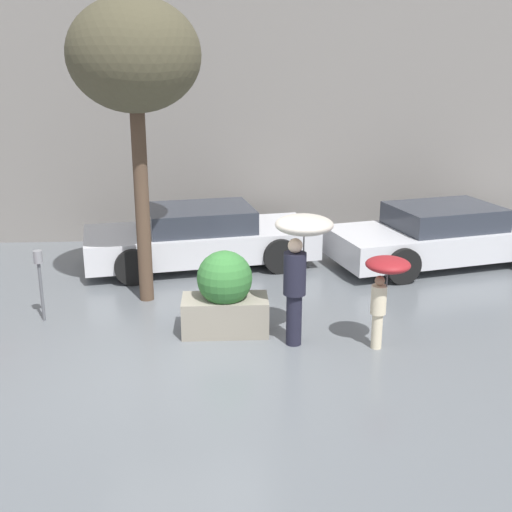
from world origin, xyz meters
TOP-DOWN VIEW (x-y plane):
  - ground_plane at (0.00, 0.00)m, footprint 40.00×40.00m
  - building_facade at (0.00, 6.50)m, footprint 18.00×0.30m
  - planter_box at (0.59, 1.04)m, footprint 1.31×0.84m
  - person_adult at (1.68, 0.61)m, footprint 0.83×0.83m
  - person_child at (2.85, 0.33)m, footprint 0.63×0.63m
  - parked_car_near at (0.12, 4.50)m, footprint 4.85×2.70m
  - parked_car_far at (5.08, 4.38)m, footprint 4.95×2.94m
  - street_tree at (-0.77, 2.53)m, footprint 2.12×2.12m
  - parking_meter at (-2.33, 1.66)m, footprint 0.14×0.14m

SIDE VIEW (x-z plane):
  - ground_plane at x=0.00m, z-range 0.00..0.00m
  - parked_car_near at x=0.12m, z-range -0.03..1.17m
  - parked_car_far at x=5.08m, z-range -0.03..1.17m
  - planter_box at x=0.59m, z-range -0.04..1.26m
  - parking_meter at x=-2.33m, z-range 0.26..1.43m
  - person_child at x=2.85m, z-range 0.38..1.77m
  - person_adult at x=1.68m, z-range 0.48..2.41m
  - building_facade at x=0.00m, z-range 0.00..6.00m
  - street_tree at x=-0.77m, z-range 1.54..6.54m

